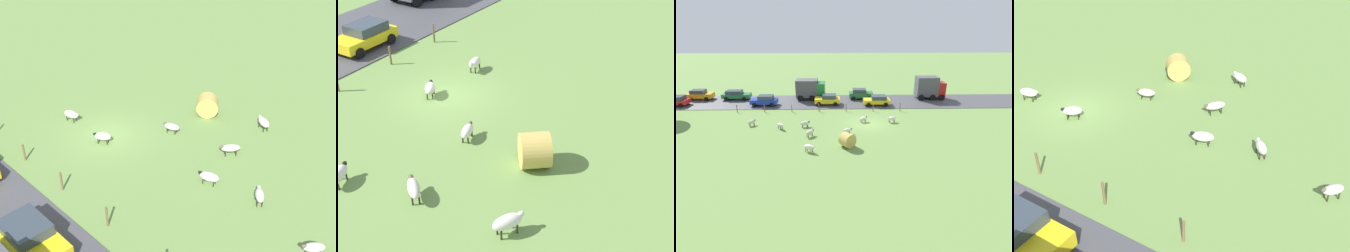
{
  "view_description": "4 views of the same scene",
  "coord_description": "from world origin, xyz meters",
  "views": [
    {
      "loc": [
        14.68,
        20.12,
        15.76
      ],
      "look_at": [
        -2.41,
        3.09,
        1.02
      ],
      "focal_mm": 48.09,
      "sensor_mm": 36.0,
      "label": 1
    },
    {
      "loc": [
        -14.26,
        17.1,
        12.03
      ],
      "look_at": [
        -4.61,
        1.72,
        0.67
      ],
      "focal_mm": 52.47,
      "sensor_mm": 36.0,
      "label": 2
    },
    {
      "loc": [
        -32.7,
        3.72,
        12.49
      ],
      "look_at": [
        -1.5,
        3.0,
        0.33
      ],
      "focal_mm": 29.3,
      "sensor_mm": 36.0,
      "label": 3
    },
    {
      "loc": [
        15.14,
        16.45,
        12.86
      ],
      "look_at": [
        -0.7,
        6.7,
        0.8
      ],
      "focal_mm": 46.34,
      "sensor_mm": 36.0,
      "label": 4
    }
  ],
  "objects": [
    {
      "name": "fence_post_1",
      "position": [
        5.19,
        -1.38,
        0.55
      ],
      "size": [
        0.12,
        0.12,
        1.1
      ],
      "primitive_type": "cylinder",
      "color": "brown",
      "rests_on": "ground_plane"
    },
    {
      "name": "fence_post_0",
      "position": [
        5.19,
        -5.3,
        0.61
      ],
      "size": [
        0.12,
        0.12,
        1.22
      ],
      "primitive_type": "cylinder",
      "color": "brown",
      "rests_on": "ground_plane"
    },
    {
      "name": "sheep_7",
      "position": [
        -0.84,
        7.85,
        0.48
      ],
      "size": [
        0.85,
        1.28,
        0.74
      ],
      "color": "silver",
      "rests_on": "ground_plane"
    },
    {
      "name": "hay_bale_0",
      "position": [
        -6.63,
        2.76,
        0.75
      ],
      "size": [
        1.87,
        1.91,
        1.49
      ],
      "primitive_type": "cylinder",
      "rotation": [
        1.57,
        0.0,
        2.25
      ],
      "color": "tan",
      "rests_on": "ground_plane"
    },
    {
      "name": "sheep_4",
      "position": [
        -3.86,
        6.96,
        0.5
      ],
      "size": [
        1.2,
        1.11,
        0.73
      ],
      "color": "beige",
      "rests_on": "ground_plane"
    },
    {
      "name": "sheep_0",
      "position": [
        -7.77,
        6.66,
        0.54
      ],
      "size": [
        0.98,
        1.26,
        0.79
      ],
      "color": "silver",
      "rests_on": "ground_plane"
    },
    {
      "name": "sheep_5",
      "position": [
        0.75,
        0.43,
        0.48
      ],
      "size": [
        1.01,
        1.17,
        0.73
      ],
      "color": "beige",
      "rests_on": "ground_plane"
    },
    {
      "name": "car_1",
      "position": [
        8.2,
        -2.35,
        0.84
      ],
      "size": [
        2.15,
        4.04,
        1.48
      ],
      "color": "yellow",
      "rests_on": "road_strip"
    },
    {
      "name": "sheep_3",
      "position": [
        -3.19,
        2.66,
        0.45
      ],
      "size": [
        0.75,
        1.18,
        0.67
      ],
      "color": "silver",
      "rests_on": "ground_plane"
    },
    {
      "name": "sheep_6",
      "position": [
        0.56,
        -3.24,
        0.51
      ],
      "size": [
        0.73,
        1.27,
        0.77
      ],
      "color": "white",
      "rests_on": "ground_plane"
    },
    {
      "name": "ground_plane",
      "position": [
        0.0,
        0.0,
        0.0
      ],
      "size": [
        160.0,
        160.0,
        0.0
      ],
      "primitive_type": "plane",
      "color": "#6B8E47"
    }
  ]
}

